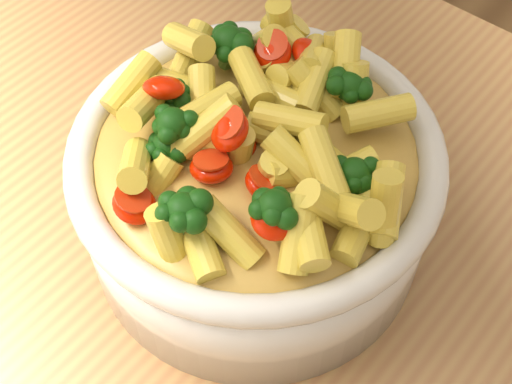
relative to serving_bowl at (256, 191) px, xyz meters
The scene contains 2 objects.
serving_bowl is the anchor object (origin of this frame).
pasta_salad 0.07m from the serving_bowl, ahead, with size 0.21×0.21×0.05m.
Camera 1 is at (0.12, -0.20, 1.39)m, focal length 50.00 mm.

